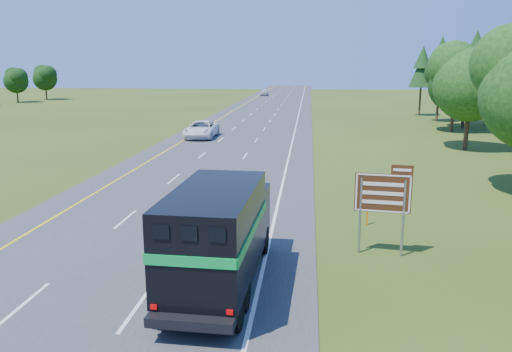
{
  "coord_description": "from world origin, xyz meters",
  "views": [
    {
      "loc": [
        7.08,
        -11.8,
        7.49
      ],
      "look_at": [
        4.37,
        13.81,
        1.75
      ],
      "focal_mm": 35.0,
      "sensor_mm": 36.0,
      "label": 1
    }
  ],
  "objects_px": {
    "exit_sign": "(384,197)",
    "far_car": "(264,92)",
    "horse_truck": "(219,233)",
    "white_suv": "(201,129)"
  },
  "relations": [
    {
      "from": "far_car",
      "to": "exit_sign",
      "type": "xyz_separation_m",
      "value": [
        14.29,
        -106.47,
        1.57
      ]
    },
    {
      "from": "white_suv",
      "to": "far_car",
      "type": "height_order",
      "value": "white_suv"
    },
    {
      "from": "horse_truck",
      "to": "white_suv",
      "type": "height_order",
      "value": "horse_truck"
    },
    {
      "from": "horse_truck",
      "to": "exit_sign",
      "type": "distance_m",
      "value": 6.99
    },
    {
      "from": "exit_sign",
      "to": "far_car",
      "type": "bearing_deg",
      "value": 104.82
    },
    {
      "from": "horse_truck",
      "to": "exit_sign",
      "type": "relative_size",
      "value": 2.21
    },
    {
      "from": "horse_truck",
      "to": "white_suv",
      "type": "bearing_deg",
      "value": 105.34
    },
    {
      "from": "exit_sign",
      "to": "horse_truck",
      "type": "bearing_deg",
      "value": -141.01
    },
    {
      "from": "horse_truck",
      "to": "exit_sign",
      "type": "height_order",
      "value": "exit_sign"
    },
    {
      "from": "white_suv",
      "to": "far_car",
      "type": "xyz_separation_m",
      "value": [
        -0.1,
        74.74,
        -0.07
      ]
    }
  ]
}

